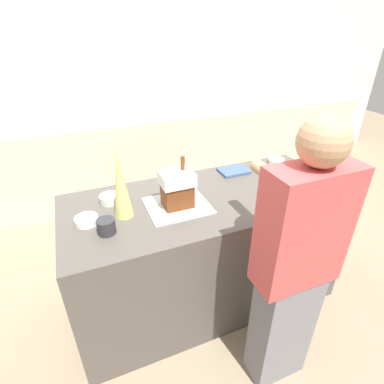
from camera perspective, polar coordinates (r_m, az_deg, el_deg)
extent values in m
plane|color=gray|center=(2.51, 2.42, -18.60)|extent=(12.00, 12.00, 0.00)
cube|color=white|center=(3.79, -11.75, 20.46)|extent=(8.00, 0.05, 2.60)
cube|color=beige|center=(3.70, -9.38, 6.97)|extent=(6.00, 0.60, 0.93)
cube|color=#514C47|center=(2.20, 2.67, -10.91)|extent=(1.84, 0.78, 0.88)
cube|color=silver|center=(1.84, -2.76, -2.59)|extent=(0.37, 0.33, 0.01)
cube|color=brown|center=(1.80, -2.82, -0.53)|extent=(0.17, 0.14, 0.15)
cube|color=white|center=(1.75, -2.91, 2.61)|extent=(0.19, 0.16, 0.08)
cylinder|color=brown|center=(1.75, -1.78, 5.53)|extent=(0.02, 0.02, 0.08)
cone|color=#DBD675|center=(1.70, -13.45, 1.36)|extent=(0.11, 0.11, 0.40)
cylinder|color=silver|center=(2.41, 20.47, 4.19)|extent=(0.10, 0.10, 0.05)
cylinder|color=orange|center=(2.40, 20.55, 4.59)|extent=(0.08, 0.08, 0.01)
cylinder|color=white|center=(1.78, -19.45, -5.11)|extent=(0.13, 0.13, 0.04)
cylinder|color=yellow|center=(1.77, -19.53, -4.72)|extent=(0.11, 0.11, 0.01)
cylinder|color=white|center=(2.49, 15.78, 5.69)|extent=(0.12, 0.12, 0.04)
cylinder|color=#4770DB|center=(2.49, 15.82, 5.98)|extent=(0.10, 0.10, 0.01)
cylinder|color=silver|center=(1.94, -15.42, -1.24)|extent=(0.12, 0.12, 0.05)
cylinder|color=white|center=(1.93, -15.50, -0.75)|extent=(0.10, 0.10, 0.01)
cube|color=#3F598C|center=(2.28, 7.95, 4.00)|extent=(0.21, 0.16, 0.02)
cylinder|color=#2D2D33|center=(1.66, -16.00, -6.32)|extent=(0.10, 0.10, 0.08)
cube|color=slate|center=(1.91, 16.62, -23.36)|extent=(0.32, 0.18, 0.76)
cube|color=#CC4C4C|center=(1.44, 20.51, -6.45)|extent=(0.41, 0.19, 0.60)
sphere|color=tan|center=(1.26, 23.75, 8.73)|extent=(0.21, 0.21, 0.21)
cylinder|color=tan|center=(1.50, 16.35, 1.86)|extent=(0.07, 0.41, 0.07)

